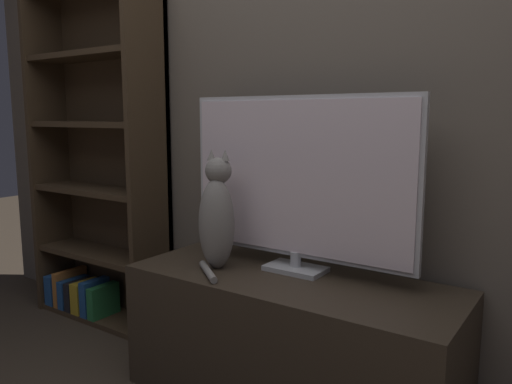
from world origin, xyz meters
TOP-DOWN VIEW (x-y plane):
  - wall_back at (0.00, 1.22)m, footprint 4.80×0.05m
  - tv_stand at (0.00, 0.92)m, footprint 1.31×0.52m
  - tv at (-0.02, 1.01)m, footprint 0.99×0.14m
  - cat at (-0.31, 0.86)m, footprint 0.22×0.27m
  - bookshelf at (-1.34, 1.09)m, footprint 0.86×0.28m

SIDE VIEW (x-z plane):
  - tv_stand at x=0.00m, z-range 0.00..0.52m
  - cat at x=-0.31m, z-range 0.49..0.98m
  - bookshelf at x=-1.34m, z-range -0.08..1.76m
  - tv at x=-0.02m, z-range 0.54..1.25m
  - wall_back at x=0.00m, z-range 0.00..2.60m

